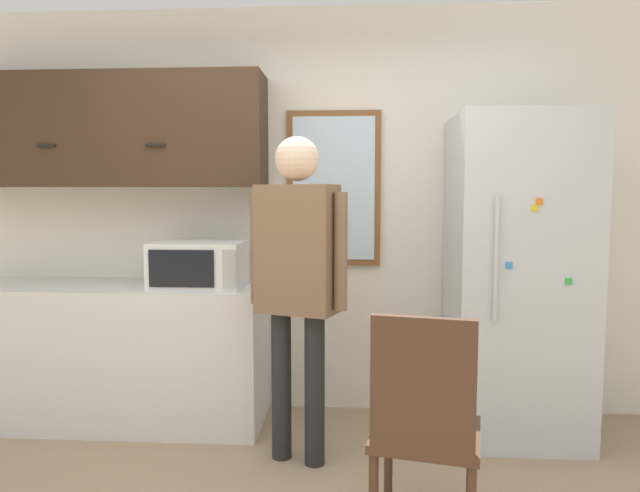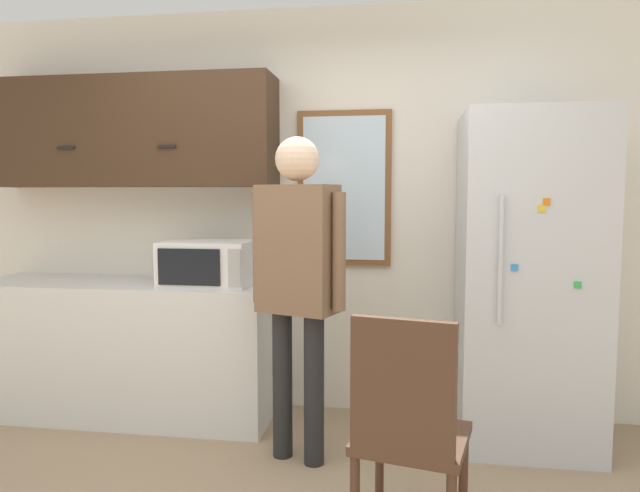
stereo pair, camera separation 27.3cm
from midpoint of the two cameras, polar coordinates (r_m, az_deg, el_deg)
The scene contains 8 objects.
back_wall at distance 3.88m, azimuth -3.75°, elevation 3.36°, with size 6.00×0.06×2.70m.
counter at distance 4.03m, azimuth -22.01°, elevation -9.92°, with size 1.97×0.63×0.90m.
upper_cabinets at distance 4.04m, azimuth -21.88°, elevation 10.62°, with size 1.97×0.38×0.71m.
microwave at distance 3.64m, azimuth -14.11°, elevation -1.81°, with size 0.55×0.42×0.28m.
person at distance 3.07m, azimuth -4.83°, elevation -1.97°, with size 0.54×0.35×1.78m.
refrigerator at distance 3.59m, azimuth 17.03°, elevation -3.06°, with size 0.78×0.72×1.94m.
chair at distance 2.44m, azimuth 7.15°, elevation -17.07°, with size 0.52×0.52×1.00m.
window at distance 3.81m, azimuth -0.69°, elevation 5.76°, with size 0.62×0.05×1.03m.
Camera 1 is at (0.36, -2.07, 1.47)m, focal length 32.00 mm.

